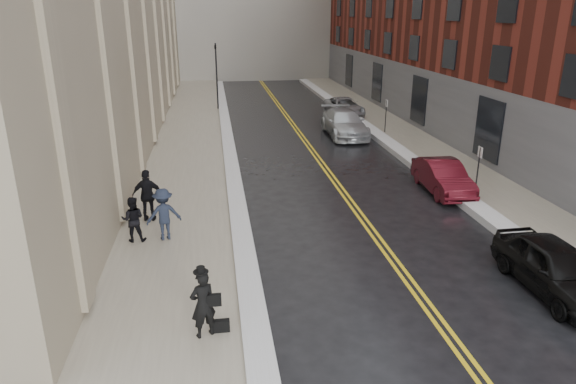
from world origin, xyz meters
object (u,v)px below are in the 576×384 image
object	(u,v)px
car_maroon	(443,177)
pedestrian_a	(133,219)
pedestrian_c	(148,195)
pedestrian_main	(203,304)
car_silver_far	(344,107)
pedestrian_b	(164,214)
car_black	(555,267)
car_silver_near	(344,123)

from	to	relation	value
car_maroon	pedestrian_a	xyz separation A→B (m)	(-12.62, -3.62, 0.24)
car_maroon	pedestrian_c	world-z (taller)	pedestrian_c
car_maroon	pedestrian_main	distance (m)	13.92
pedestrian_a	pedestrian_main	bearing A→B (deg)	112.97
car_maroon	pedestrian_c	bearing A→B (deg)	-169.33
car_maroon	car_silver_far	size ratio (longest dim) A/B	0.87
car_maroon	pedestrian_b	xyz separation A→B (m)	(-11.60, -3.60, 0.36)
pedestrian_b	pedestrian_c	size ratio (longest dim) A/B	0.92
car_black	pedestrian_a	xyz separation A→B (m)	(-12.12, 4.85, 0.20)
car_black	pedestrian_b	xyz separation A→B (m)	(-11.11, 4.87, 0.32)
car_maroon	pedestrian_c	xyz separation A→B (m)	(-12.30, -1.83, 0.43)
car_black	pedestrian_main	size ratio (longest dim) A/B	2.52
car_silver_near	pedestrian_c	world-z (taller)	pedestrian_c
car_silver_far	pedestrian_main	size ratio (longest dim) A/B	2.83
car_black	pedestrian_main	bearing A→B (deg)	-175.17
pedestrian_b	car_silver_near	bearing A→B (deg)	-138.03
car_maroon	car_silver_far	world-z (taller)	car_maroon
car_silver_near	pedestrian_b	size ratio (longest dim) A/B	3.09
car_black	car_maroon	bearing A→B (deg)	85.87
car_black	pedestrian_a	size ratio (longest dim) A/B	2.75
car_maroon	pedestrian_main	xyz separation A→B (m)	(-10.24, -9.42, 0.31)
pedestrian_a	car_black	bearing A→B (deg)	158.84
car_maroon	pedestrian_b	world-z (taller)	pedestrian_b
pedestrian_main	car_black	bearing A→B (deg)	162.09
car_silver_far	pedestrian_c	distance (m)	22.91
car_silver_far	pedestrian_b	xyz separation A→B (m)	(-11.60, -21.09, 0.38)
car_maroon	pedestrian_main	size ratio (longest dim) A/B	2.47
car_maroon	pedestrian_c	distance (m)	12.45
pedestrian_c	pedestrian_main	bearing A→B (deg)	110.00
car_silver_far	pedestrian_b	distance (m)	24.07
car_black	pedestrian_a	distance (m)	13.06
car_silver_near	car_silver_far	xyz separation A→B (m)	(1.60, 6.33, -0.14)
car_black	car_silver_far	size ratio (longest dim) A/B	0.89
car_black	pedestrian_c	distance (m)	13.55
car_black	pedestrian_main	xyz separation A→B (m)	(-9.74, -0.96, 0.27)
pedestrian_b	car_black	bearing A→B (deg)	142.45
pedestrian_a	car_silver_near	bearing A→B (deg)	-126.10
car_black	pedestrian_b	world-z (taller)	pedestrian_b
pedestrian_a	pedestrian_b	bearing A→B (deg)	-178.14
car_maroon	pedestrian_b	bearing A→B (deg)	-160.58
car_silver_far	pedestrian_main	world-z (taller)	pedestrian_main
car_maroon	pedestrian_a	world-z (taller)	pedestrian_a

